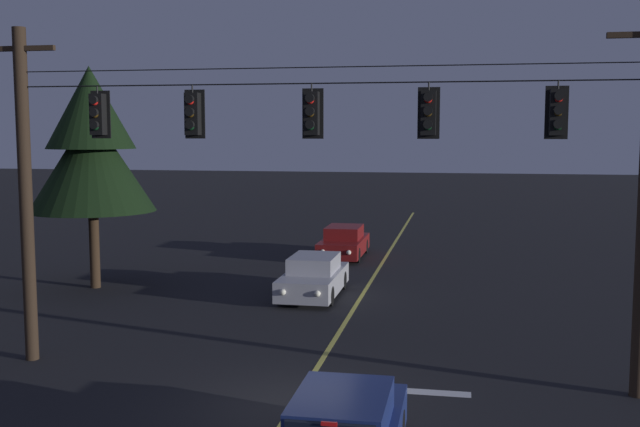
# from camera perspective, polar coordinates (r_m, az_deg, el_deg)

# --- Properties ---
(ground_plane) EXTENTS (180.00, 180.00, 0.00)m
(ground_plane) POSITION_cam_1_polar(r_m,az_deg,el_deg) (15.95, -2.10, -14.41)
(ground_plane) COLOR black
(lane_centre_stripe) EXTENTS (0.14, 60.00, 0.01)m
(lane_centre_stripe) POSITION_cam_1_polar(r_m,az_deg,el_deg) (23.52, 2.28, -7.61)
(lane_centre_stripe) COLOR #D1C64C
(lane_centre_stripe) RESTS_ON ground
(stop_bar_paint) EXTENTS (3.40, 0.36, 0.01)m
(stop_bar_paint) POSITION_cam_1_polar(r_m,az_deg,el_deg) (17.02, 5.43, -13.09)
(stop_bar_paint) COLOR silver
(stop_bar_paint) RESTS_ON ground
(signal_span_assembly) EXTENTS (15.94, 0.32, 8.07)m
(signal_span_assembly) POSITION_cam_1_polar(r_m,az_deg,el_deg) (16.99, -0.63, 1.37)
(signal_span_assembly) COLOR #2D2116
(signal_span_assembly) RESTS_ON ground
(traffic_light_leftmost) EXTENTS (0.48, 0.41, 1.22)m
(traffic_light_leftmost) POSITION_cam_1_polar(r_m,az_deg,el_deg) (18.61, -16.41, 7.19)
(traffic_light_leftmost) COLOR black
(traffic_light_left_inner) EXTENTS (0.48, 0.41, 1.22)m
(traffic_light_left_inner) POSITION_cam_1_polar(r_m,az_deg,el_deg) (17.67, -9.58, 7.42)
(traffic_light_left_inner) COLOR black
(traffic_light_centre) EXTENTS (0.48, 0.41, 1.22)m
(traffic_light_centre) POSITION_cam_1_polar(r_m,az_deg,el_deg) (16.92, -0.66, 7.56)
(traffic_light_centre) COLOR black
(traffic_light_right_inner) EXTENTS (0.48, 0.41, 1.22)m
(traffic_light_right_inner) POSITION_cam_1_polar(r_m,az_deg,el_deg) (16.60, 8.16, 7.53)
(traffic_light_right_inner) COLOR black
(traffic_light_rightmost) EXTENTS (0.48, 0.41, 1.22)m
(traffic_light_rightmost) POSITION_cam_1_polar(r_m,az_deg,el_deg) (16.70, 17.46, 7.30)
(traffic_light_rightmost) COLOR black
(car_oncoming_lead) EXTENTS (1.80, 4.42, 1.39)m
(car_oncoming_lead) POSITION_cam_1_polar(r_m,az_deg,el_deg) (25.99, -0.49, -4.83)
(car_oncoming_lead) COLOR #A5A5AD
(car_oncoming_lead) RESTS_ON ground
(car_oncoming_trailing) EXTENTS (1.80, 4.42, 1.39)m
(car_oncoming_trailing) POSITION_cam_1_polar(r_m,az_deg,el_deg) (33.99, 1.80, -2.21)
(car_oncoming_trailing) COLOR maroon
(car_oncoming_trailing) RESTS_ON ground
(tree_verge_near) EXTENTS (4.46, 4.46, 7.91)m
(tree_verge_near) POSITION_cam_1_polar(r_m,az_deg,el_deg) (28.12, -16.86, 4.86)
(tree_verge_near) COLOR #332316
(tree_verge_near) RESTS_ON ground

